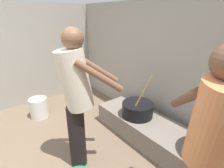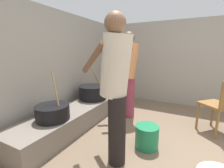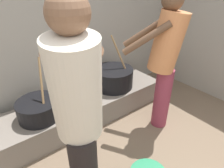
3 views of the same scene
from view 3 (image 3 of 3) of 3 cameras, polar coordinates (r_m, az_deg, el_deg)
name	(u,v)px [view 3 (image 3 of 3)]	position (r m, az deg, el deg)	size (l,w,h in m)	color
block_enclosure_rear	(31,44)	(2.58, -23.23, 10.93)	(5.10, 0.20, 2.00)	#9E998E
hearth_ledge	(82,109)	(2.62, -8.93, -7.42)	(2.43, 0.60, 0.32)	slate
cooking_pot_main	(113,78)	(2.73, 0.41, 1.94)	(0.56, 0.56, 0.73)	black
cooking_pot_secondary	(39,109)	(2.29, -21.05, -6.93)	(0.47, 0.47, 0.66)	black
cook_in_orange_shirt	(165,57)	(2.21, 15.62, 7.75)	(0.71, 0.69, 1.64)	#8C3347
cook_in_cream_shirt	(79,114)	(1.22, -9.96, -8.96)	(0.60, 0.75, 1.67)	black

